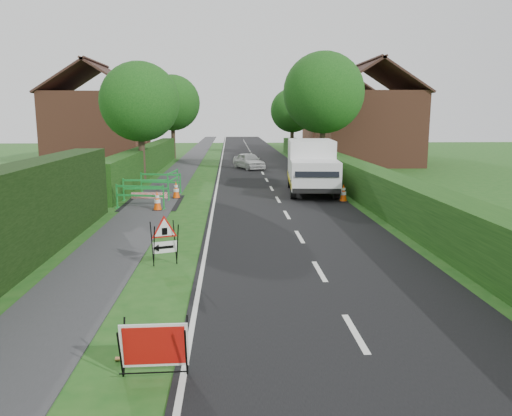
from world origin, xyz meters
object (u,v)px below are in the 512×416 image
red_rect_sign (154,346)px  works_van (312,165)px  triangle_sign (163,237)px  hatchback_car (249,161)px

red_rect_sign → works_van: (5.11, 17.42, 0.88)m
triangle_sign → red_rect_sign: bearing=-103.0°
triangle_sign → works_van: 13.26m
red_rect_sign → works_van: 18.18m
triangle_sign → works_van: size_ratio=0.19×
works_van → hatchback_car: works_van is taller
triangle_sign → works_van: (5.68, 11.97, 0.59)m
triangle_sign → hatchback_car: 23.40m
red_rect_sign → hatchback_car: bearing=83.8°
red_rect_sign → hatchback_car: 28.76m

